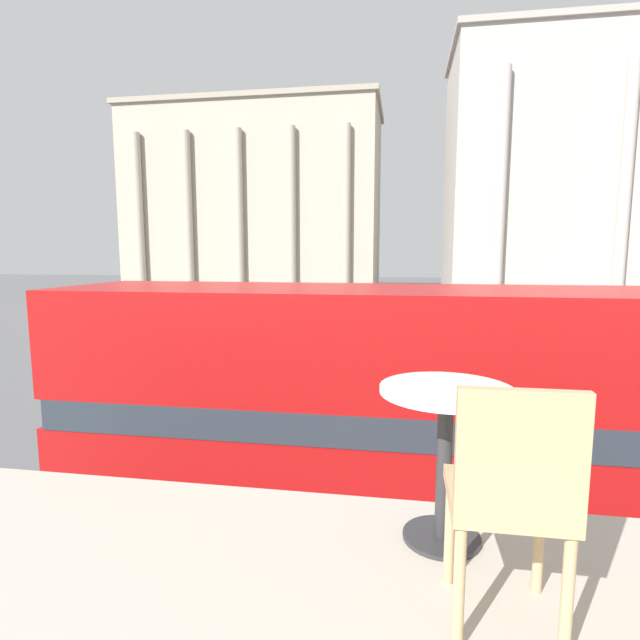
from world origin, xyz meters
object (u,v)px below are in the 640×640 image
traffic_light_near (420,352)px  pedestrian_black (338,306)px  cafe_chair_0 (510,493)px  pedestrian_yellow (102,379)px  plaza_building_left (257,205)px  double_decker_bus (423,415)px  traffic_light_mid (283,318)px  cafe_dining_table (445,429)px

traffic_light_near → pedestrian_black: bearing=102.3°
cafe_chair_0 → pedestrian_black: 34.72m
pedestrian_yellow → pedestrian_black: 22.35m
pedestrian_yellow → pedestrian_black: (4.74, 21.84, 0.13)m
pedestrian_yellow → cafe_chair_0: bearing=107.0°
plaza_building_left → double_decker_bus: bearing=-70.8°
pedestrian_yellow → plaza_building_left: bearing=-101.7°
traffic_light_mid → pedestrian_black: bearing=88.9°
double_decker_bus → plaza_building_left: bearing=107.2°
pedestrian_black → traffic_light_near: bearing=-55.5°
plaza_building_left → traffic_light_mid: size_ratio=8.12×
cafe_dining_table → traffic_light_mid: 18.64m
cafe_dining_table → cafe_chair_0: (0.17, -0.55, -0.02)m
plaza_building_left → pedestrian_black: plaza_building_left is taller
cafe_chair_0 → traffic_light_mid: cafe_chair_0 is taller
plaza_building_left → pedestrian_black: size_ratio=14.84×
pedestrian_black → cafe_chair_0: bearing=-59.6°
traffic_light_near → pedestrian_black: 23.75m
cafe_dining_table → plaza_building_left: plaza_building_left is taller
cafe_chair_0 → pedestrian_black: cafe_chair_0 is taller
cafe_chair_0 → pedestrian_yellow: 16.05m
plaza_building_left → pedestrian_yellow: bearing=-80.6°
cafe_dining_table → pedestrian_yellow: size_ratio=0.45×
cafe_dining_table → pedestrian_yellow: bearing=128.8°
cafe_chair_0 → traffic_light_mid: bearing=113.7°
double_decker_bus → plaza_building_left: 50.17m
double_decker_bus → traffic_light_near: double_decker_bus is taller
plaza_building_left → cafe_chair_0: bearing=-72.7°
traffic_light_near → pedestrian_yellow: 10.00m
double_decker_bus → pedestrian_yellow: 11.80m
cafe_dining_table → pedestrian_black: size_ratio=0.40×
double_decker_bus → traffic_light_near: bearing=86.6°
pedestrian_yellow → pedestrian_black: bearing=-123.3°
cafe_dining_table → cafe_chair_0: size_ratio=0.80×
cafe_chair_0 → traffic_light_near: bearing=97.2°
double_decker_bus → pedestrian_yellow: bearing=143.9°
plaza_building_left → pedestrian_black: 23.46m
cafe_dining_table → traffic_light_near: size_ratio=0.20×
cafe_chair_0 → plaza_building_left: bearing=115.0°
double_decker_bus → cafe_dining_table: bearing=-93.7°
cafe_dining_table → plaza_building_left: 54.87m
double_decker_bus → traffic_light_near: (0.12, 5.24, -0.06)m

